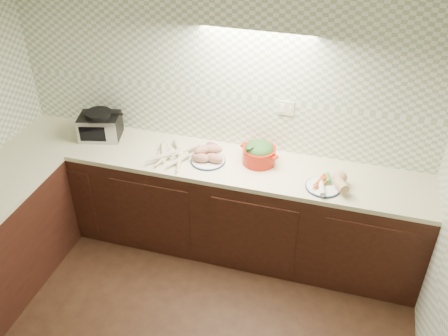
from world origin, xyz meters
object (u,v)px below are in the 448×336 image
(dutch_oven, at_px, (259,153))
(veg_plate, at_px, (331,181))
(toaster_oven, at_px, (100,125))
(parsnip_pile, at_px, (164,154))
(sweet_potato_plate, at_px, (208,156))
(onion_bowl, at_px, (211,148))

(dutch_oven, distance_m, veg_plate, 0.63)
(toaster_oven, height_order, veg_plate, toaster_oven)
(dutch_oven, bearing_deg, toaster_oven, -158.07)
(toaster_oven, bearing_deg, parsnip_pile, -28.15)
(sweet_potato_plate, relative_size, veg_plate, 0.82)
(toaster_oven, bearing_deg, sweet_potato_plate, -19.86)
(parsnip_pile, relative_size, sweet_potato_plate, 1.56)
(onion_bowl, bearing_deg, dutch_oven, -5.72)
(onion_bowl, height_order, dutch_oven, dutch_oven)
(toaster_oven, height_order, dutch_oven, toaster_oven)
(sweet_potato_plate, bearing_deg, onion_bowl, 95.38)
(toaster_oven, xyz_separation_m, veg_plate, (2.05, -0.18, -0.07))
(parsnip_pile, bearing_deg, onion_bowl, 29.48)
(dutch_oven, bearing_deg, veg_plate, 6.65)
(parsnip_pile, xyz_separation_m, dutch_oven, (0.78, 0.16, 0.06))
(dutch_oven, bearing_deg, parsnip_pile, -146.28)
(dutch_oven, xyz_separation_m, veg_plate, (0.61, -0.17, -0.05))
(onion_bowl, xyz_separation_m, veg_plate, (1.03, -0.21, 0.01))
(parsnip_pile, bearing_deg, toaster_oven, 165.98)
(toaster_oven, distance_m, dutch_oven, 1.44)
(toaster_oven, xyz_separation_m, dutch_oven, (1.44, -0.01, -0.02))
(sweet_potato_plate, bearing_deg, dutch_oven, 13.26)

